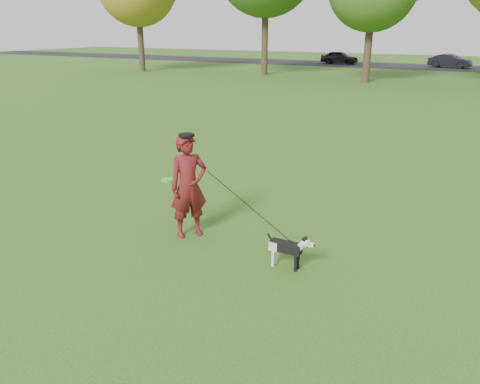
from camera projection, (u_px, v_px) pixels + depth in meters
The scene contains 7 objects.
ground at pixel (242, 249), 7.75m from camera, with size 120.00×120.00×0.00m, color #285116.
road at pixel (449, 68), 41.18m from camera, with size 120.00×7.00×0.02m, color black.
man at pixel (189, 186), 7.97m from camera, with size 0.66×0.43×1.81m, color #590C1E.
dog at pixel (289, 247), 7.02m from camera, with size 0.77×0.15×0.59m.
car_left at pixel (340, 57), 45.30m from camera, with size 1.43×3.56×1.21m, color black.
car_mid at pixel (450, 61), 41.00m from camera, with size 1.23×3.52×1.16m, color black.
man_held_items at pixel (249, 206), 7.29m from camera, with size 2.63×0.45×1.42m.
Camera 1 is at (3.19, -6.21, 3.48)m, focal length 35.00 mm.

